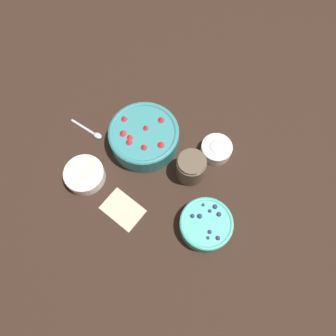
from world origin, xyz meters
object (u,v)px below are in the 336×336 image
object	(u,v)px
bowl_strawberries	(144,136)
jar_chocolate	(191,168)
bowl_blueberries	(206,224)
bowl_cream	(216,149)
bowl_bananas	(84,174)

from	to	relation	value
bowl_strawberries	jar_chocolate	xyz separation A→B (m)	(0.19, -0.04, 0.00)
bowl_blueberries	bowl_strawberries	bearing A→B (deg)	148.13
bowl_strawberries	bowl_blueberries	world-z (taller)	bowl_strawberries
bowl_strawberries	bowl_cream	size ratio (longest dim) A/B	2.24
bowl_cream	jar_chocolate	bearing A→B (deg)	-114.48
bowl_cream	jar_chocolate	distance (m)	0.12
bowl_blueberries	bowl_bananas	xyz separation A→B (m)	(-0.43, -0.01, -0.01)
bowl_strawberries	bowl_blueberries	xyz separation A→B (m)	(0.31, -0.19, -0.01)
bowl_blueberries	bowl_bananas	distance (m)	0.43
bowl_blueberries	bowl_cream	size ratio (longest dim) A/B	1.55
bowl_bananas	jar_chocolate	bearing A→B (deg)	27.34
jar_chocolate	bowl_blueberries	bearing A→B (deg)	-52.13
bowl_strawberries	bowl_bananas	distance (m)	0.24
bowl_cream	bowl_bananas	bearing A→B (deg)	-143.17
bowl_bananas	jar_chocolate	size ratio (longest dim) A/B	1.30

